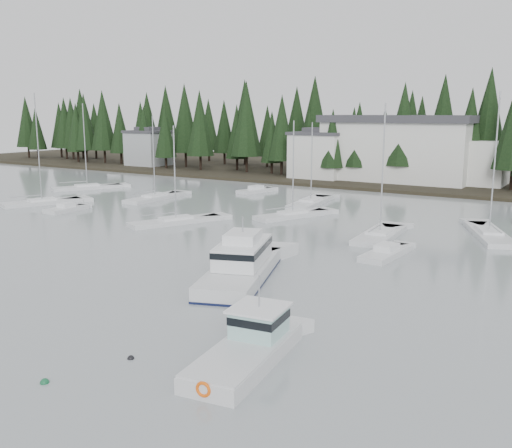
# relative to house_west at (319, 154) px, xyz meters

# --- Properties ---
(far_shore_land) EXTENTS (240.00, 54.00, 1.00)m
(far_shore_land) POSITION_rel_house_west_xyz_m (18.00, 18.00, -4.65)
(far_shore_land) COLOR black
(far_shore_land) RESTS_ON ground
(conifer_treeline) EXTENTS (200.00, 22.00, 20.00)m
(conifer_treeline) POSITION_rel_house_west_xyz_m (18.00, 7.00, -4.65)
(conifer_treeline) COLOR black
(conifer_treeline) RESTS_ON ground
(house_west) EXTENTS (9.54, 7.42, 8.75)m
(house_west) POSITION_rel_house_west_xyz_m (0.00, 0.00, 0.00)
(house_west) COLOR silver
(house_west) RESTS_ON ground
(house_far_west) EXTENTS (8.48, 7.42, 8.25)m
(house_far_west) POSITION_rel_house_west_xyz_m (-42.00, 2.00, -0.25)
(house_far_west) COLOR #999EA0
(house_far_west) RESTS_ON ground
(harbor_inn) EXTENTS (29.50, 11.50, 10.90)m
(harbor_inn) POSITION_rel_house_west_xyz_m (15.04, 3.34, 1.12)
(harbor_inn) COLOR silver
(harbor_inn) RESTS_ON ground
(cabin_cruiser_center) EXTENTS (7.59, 12.69, 5.21)m
(cabin_cruiser_center) POSITION_rel_house_west_xyz_m (21.93, -57.78, -3.87)
(cabin_cruiser_center) COLOR silver
(cabin_cruiser_center) RESTS_ON ground
(lobster_boat_teal) EXTENTS (3.93, 8.48, 4.54)m
(lobster_boat_teal) POSITION_rel_house_west_xyz_m (29.94, -69.23, -4.11)
(lobster_boat_teal) COLOR silver
(lobster_boat_teal) RESTS_ON ground
(sailboat_0) EXTENTS (4.30, 11.21, 11.16)m
(sailboat_0) POSITION_rel_house_west_xyz_m (10.83, -24.50, -4.61)
(sailboat_0) COLOR silver
(sailboat_0) RESTS_ON ground
(sailboat_2) EXTENTS (7.35, 10.60, 13.74)m
(sailboat_2) POSITION_rel_house_west_xyz_m (-25.75, -29.80, -4.59)
(sailboat_2) COLOR silver
(sailboat_2) RESTS_ON ground
(sailboat_5) EXTENTS (6.82, 11.15, 14.37)m
(sailboat_5) POSITION_rel_house_west_xyz_m (34.50, -33.13, -4.58)
(sailboat_5) COLOR silver
(sailboat_5) RESTS_ON ground
(sailboat_6) EXTENTS (6.09, 9.88, 11.52)m
(sailboat_6) POSITION_rel_house_west_xyz_m (13.34, -34.15, -4.60)
(sailboat_6) COLOR silver
(sailboat_6) RESTS_ON ground
(sailboat_7) EXTENTS (6.52, 10.53, 11.05)m
(sailboat_7) POSITION_rel_house_west_xyz_m (4.39, -44.22, -4.60)
(sailboat_7) COLOR silver
(sailboat_7) RESTS_ON ground
(sailboat_8) EXTENTS (3.15, 10.68, 11.91)m
(sailboat_8) POSITION_rel_house_west_xyz_m (-9.38, -32.27, -4.60)
(sailboat_8) COLOR silver
(sailboat_8) RESTS_ON ground
(sailboat_9) EXTENTS (6.43, 10.33, 14.84)m
(sailboat_9) POSITION_rel_house_west_xyz_m (-19.07, -43.39, -4.58)
(sailboat_9) COLOR silver
(sailboat_9) RESTS_ON ground
(sailboat_10) EXTENTS (3.55, 9.76, 13.29)m
(sailboat_10) POSITION_rel_house_west_xyz_m (25.65, -39.19, -4.59)
(sailboat_10) COLOR silver
(sailboat_10) RESTS_ON ground
(runabout_0) EXTENTS (2.34, 5.41, 1.42)m
(runabout_0) POSITION_rel_house_west_xyz_m (-12.11, -45.24, -4.52)
(runabout_0) COLOR silver
(runabout_0) RESTS_ON ground
(runabout_1) EXTENTS (2.63, 6.93, 1.42)m
(runabout_1) POSITION_rel_house_west_xyz_m (28.64, -45.81, -4.52)
(runabout_1) COLOR silver
(runabout_1) RESTS_ON ground
(runabout_3) EXTENTS (3.64, 6.66, 1.42)m
(runabout_3) POSITION_rel_house_west_xyz_m (-1.26, -18.85, -4.52)
(runabout_3) COLOR silver
(runabout_3) RESTS_ON ground
(mooring_buoy_green) EXTENTS (0.41, 0.41, 0.41)m
(mooring_buoy_green) POSITION_rel_house_west_xyz_m (23.48, -76.11, -4.65)
(mooring_buoy_green) COLOR #145933
(mooring_buoy_green) RESTS_ON ground
(mooring_buoy_dark) EXTENTS (0.35, 0.35, 0.35)m
(mooring_buoy_dark) POSITION_rel_house_west_xyz_m (24.94, -72.19, -4.65)
(mooring_buoy_dark) COLOR black
(mooring_buoy_dark) RESTS_ON ground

